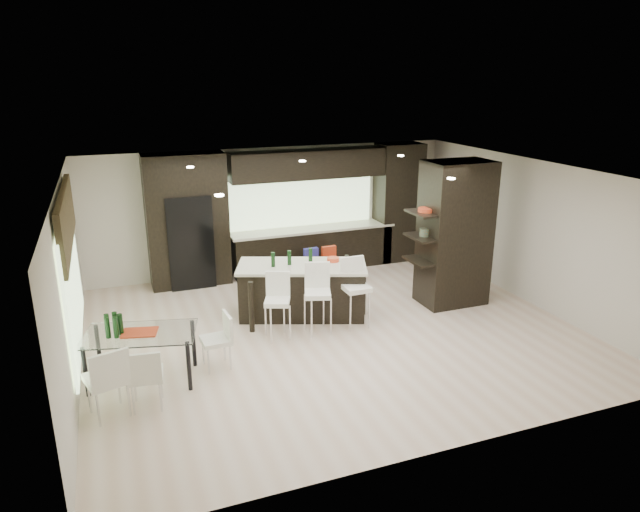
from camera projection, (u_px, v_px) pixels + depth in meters
name	position (u px, v px, depth m)	size (l,w,h in m)	color
ground	(332.00, 330.00, 9.74)	(8.00, 8.00, 0.00)	beige
back_wall	(273.00, 210.00, 12.45)	(8.00, 0.02, 2.70)	beige
left_wall	(69.00, 285.00, 7.98)	(0.02, 7.00, 2.70)	beige
right_wall	(531.00, 232.00, 10.68)	(0.02, 7.00, 2.70)	beige
ceiling	(334.00, 173.00, 8.92)	(8.00, 7.00, 0.02)	white
window_left	(72.00, 280.00, 8.17)	(0.04, 3.20, 1.90)	#B2D199
window_back	(300.00, 199.00, 12.55)	(3.40, 0.04, 1.20)	#B2D199
stone_accent	(66.00, 219.00, 7.91)	(0.08, 3.00, 0.80)	brown
ceiling_spots	(328.00, 172.00, 9.15)	(4.00, 3.00, 0.02)	white
back_cabinetry	(300.00, 211.00, 12.32)	(6.80, 0.68, 2.70)	black
refrigerator	(189.00, 240.00, 11.59)	(0.90, 0.68, 1.90)	black
partition_column	(455.00, 234.00, 10.57)	(1.20, 0.80, 2.70)	black
kitchen_island	(302.00, 290.00, 10.24)	(2.27, 0.98, 0.95)	black
stool_left	(278.00, 313.00, 9.31)	(0.40, 0.40, 0.90)	white
stool_mid	(318.00, 306.00, 9.53)	(0.42, 0.42, 0.96)	white
stool_right	(356.00, 300.00, 9.76)	(0.43, 0.43, 0.97)	white
bench	(326.00, 273.00, 11.87)	(1.15, 0.44, 0.44)	black
floor_vase	(443.00, 276.00, 10.54)	(0.45, 0.45, 1.23)	#4E5940
dining_table	(142.00, 357.00, 8.04)	(1.52, 0.86, 0.73)	white
chair_near	(146.00, 379.00, 7.39)	(0.43, 0.43, 0.80)	white
chair_far	(107.00, 383.00, 7.19)	(0.49, 0.49, 0.90)	white
chair_end	(216.00, 344.00, 8.39)	(0.41, 0.41, 0.76)	white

